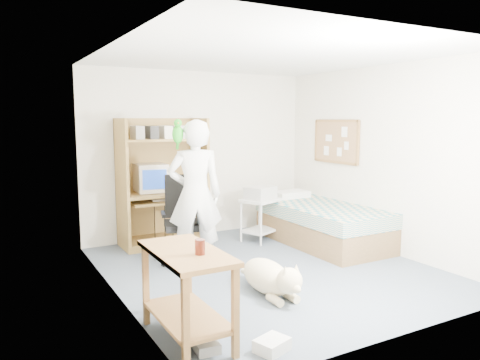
{
  "coord_description": "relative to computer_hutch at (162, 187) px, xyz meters",
  "views": [
    {
      "loc": [
        -2.94,
        -4.57,
        1.79
      ],
      "look_at": [
        -0.19,
        0.37,
        1.05
      ],
      "focal_mm": 35.0,
      "sensor_mm": 36.0,
      "label": 1
    }
  ],
  "objects": [
    {
      "name": "wall_left",
      "position": [
        -1.1,
        -1.74,
        0.43
      ],
      "size": [
        0.02,
        4.0,
        2.5
      ],
      "primitive_type": "cube",
      "color": "silver",
      "rests_on": "floor"
    },
    {
      "name": "computer_hutch",
      "position": [
        0.0,
        0.0,
        0.0
      ],
      "size": [
        1.2,
        0.63,
        1.8
      ],
      "color": "olive",
      "rests_on": "floor"
    },
    {
      "name": "bed",
      "position": [
        2.0,
        -1.12,
        -0.53
      ],
      "size": [
        1.02,
        2.02,
        0.66
      ],
      "color": "brown",
      "rests_on": "floor"
    },
    {
      "name": "side_desk",
      "position": [
        -0.85,
        -2.94,
        -0.33
      ],
      "size": [
        0.5,
        1.0,
        0.75
      ],
      "color": "brown",
      "rests_on": "floor"
    },
    {
      "name": "person",
      "position": [
        -0.03,
        -1.24,
        0.07
      ],
      "size": [
        0.75,
        0.6,
        1.78
      ],
      "primitive_type": "imported",
      "rotation": [
        0.0,
        0.0,
        2.85
      ],
      "color": "white",
      "rests_on": "floor"
    },
    {
      "name": "floor",
      "position": [
        0.7,
        -1.74,
        -0.82
      ],
      "size": [
        4.0,
        4.0,
        0.0
      ],
      "primitive_type": "plane",
      "color": "#475460",
      "rests_on": "ground"
    },
    {
      "name": "wall_back",
      "position": [
        0.7,
        0.26,
        0.43
      ],
      "size": [
        3.6,
        0.02,
        2.5
      ],
      "primitive_type": "cube",
      "color": "silver",
      "rests_on": "floor"
    },
    {
      "name": "printer_cart",
      "position": [
        1.3,
        -0.56,
        -0.4
      ],
      "size": [
        0.65,
        0.59,
        0.63
      ],
      "rotation": [
        0.0,
        0.0,
        0.4
      ],
      "color": "silver",
      "rests_on": "floor"
    },
    {
      "name": "dog",
      "position": [
        0.28,
        -2.42,
        -0.64
      ],
      "size": [
        0.37,
        1.12,
        0.42
      ],
      "rotation": [
        0.0,
        0.0,
        -0.02
      ],
      "color": "beige",
      "rests_on": "floor"
    },
    {
      "name": "printer",
      "position": [
        1.3,
        -0.56,
        -0.1
      ],
      "size": [
        0.51,
        0.46,
        0.18
      ],
      "primitive_type": "cube",
      "rotation": [
        0.0,
        0.0,
        0.4
      ],
      "color": "#ABABA6",
      "rests_on": "printer_cart"
    },
    {
      "name": "crt_monitor",
      "position": [
        -0.16,
        0.01,
        0.15
      ],
      "size": [
        0.44,
        0.47,
        0.39
      ],
      "rotation": [
        0.0,
        0.0,
        -0.07
      ],
      "color": "beige",
      "rests_on": "computer_hutch"
    },
    {
      "name": "office_chair",
      "position": [
        -0.06,
        -0.93,
        -0.44
      ],
      "size": [
        0.61,
        0.61,
        1.07
      ],
      "rotation": [
        0.0,
        0.0,
        -0.29
      ],
      "color": "black",
      "rests_on": "floor"
    },
    {
      "name": "floor_box_a",
      "position": [
        -0.35,
        -3.44,
        -0.77
      ],
      "size": [
        0.3,
        0.27,
        0.1
      ],
      "primitive_type": "cube",
      "rotation": [
        0.0,
        0.0,
        0.32
      ],
      "color": "white",
      "rests_on": "floor"
    },
    {
      "name": "ceiling",
      "position": [
        0.7,
        -1.74,
        1.68
      ],
      "size": [
        3.6,
        4.0,
        0.02
      ],
      "primitive_type": "cube",
      "color": "white",
      "rests_on": "wall_back"
    },
    {
      "name": "drink_glass",
      "position": [
        -0.8,
        -3.09,
        -0.01
      ],
      "size": [
        0.08,
        0.08,
        0.12
      ],
      "primitive_type": "cylinder",
      "color": "#40130A",
      "rests_on": "side_desk"
    },
    {
      "name": "wall_right",
      "position": [
        2.5,
        -1.74,
        0.43
      ],
      "size": [
        0.02,
        4.0,
        2.5
      ],
      "primitive_type": "cube",
      "color": "silver",
      "rests_on": "floor"
    },
    {
      "name": "floor_box_b",
      "position": [
        -0.8,
        -3.18,
        -0.78
      ],
      "size": [
        0.2,
        0.24,
        0.08
      ],
      "primitive_type": "cube",
      "rotation": [
        0.0,
        0.0,
        -0.11
      ],
      "color": "#AEAEA9",
      "rests_on": "floor"
    },
    {
      "name": "parrot",
      "position": [
        -0.23,
        -1.22,
        0.81
      ],
      "size": [
        0.13,
        0.23,
        0.36
      ],
      "rotation": [
        0.0,
        0.0,
        -0.29
      ],
      "color": "#1C8913",
      "rests_on": "person"
    },
    {
      "name": "pencil_cup",
      "position": [
        0.31,
        -0.09,
        -0.0
      ],
      "size": [
        0.08,
        0.08,
        0.12
      ],
      "primitive_type": "cylinder",
      "color": "yellow",
      "rests_on": "computer_hutch"
    },
    {
      "name": "corkboard",
      "position": [
        2.47,
        -0.84,
        0.63
      ],
      "size": [
        0.04,
        0.94,
        0.66
      ],
      "color": "olive",
      "rests_on": "wall_right"
    },
    {
      "name": "keyboard",
      "position": [
        0.03,
        -0.16,
        -0.15
      ],
      "size": [
        0.47,
        0.23,
        0.03
      ],
      "primitive_type": "cube",
      "rotation": [
        0.0,
        0.0,
        -0.17
      ],
      "color": "beige",
      "rests_on": "computer_hutch"
    }
  ]
}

